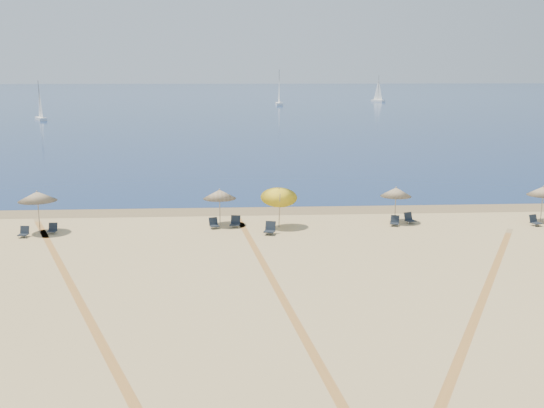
{
  "coord_description": "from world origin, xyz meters",
  "views": [
    {
      "loc": [
        -2.21,
        -17.05,
        9.3
      ],
      "look_at": [
        0.0,
        20.0,
        1.3
      ],
      "focal_mm": 41.09,
      "sensor_mm": 36.0,
      "label": 1
    }
  ],
  "objects_px": {
    "chair_2": "(24,232)",
    "chair_3": "(52,229)",
    "umbrella_3": "(279,193)",
    "chair_4": "(214,224)",
    "umbrella_1": "(37,196)",
    "chair_8": "(409,219)",
    "umbrella_2": "(220,194)",
    "umbrella_5": "(543,191)",
    "chair_7": "(395,221)",
    "sailboat_0": "(279,94)",
    "sailboat_1": "(40,108)",
    "chair_9": "(535,221)",
    "chair_6": "(270,229)",
    "chair_5": "(235,222)",
    "umbrella_4": "(396,192)",
    "sailboat_2": "(378,94)"
  },
  "relations": [
    {
      "from": "umbrella_4",
      "to": "chair_5",
      "type": "xyz_separation_m",
      "value": [
        -9.97,
        -0.68,
        -1.62
      ]
    },
    {
      "from": "chair_5",
      "to": "chair_7",
      "type": "relative_size",
      "value": 1.02
    },
    {
      "from": "umbrella_4",
      "to": "chair_8",
      "type": "distance_m",
      "value": 1.86
    },
    {
      "from": "sailboat_1",
      "to": "umbrella_4",
      "type": "bearing_deg",
      "value": -88.37
    },
    {
      "from": "umbrella_2",
      "to": "chair_9",
      "type": "bearing_deg",
      "value": -3.92
    },
    {
      "from": "chair_5",
      "to": "sailboat_0",
      "type": "distance_m",
      "value": 134.09
    },
    {
      "from": "chair_2",
      "to": "chair_5",
      "type": "bearing_deg",
      "value": 12.12
    },
    {
      "from": "chair_2",
      "to": "umbrella_2",
      "type": "bearing_deg",
      "value": 15.97
    },
    {
      "from": "umbrella_1",
      "to": "sailboat_2",
      "type": "bearing_deg",
      "value": 70.11
    },
    {
      "from": "chair_9",
      "to": "umbrella_4",
      "type": "bearing_deg",
      "value": 151.41
    },
    {
      "from": "umbrella_1",
      "to": "chair_6",
      "type": "distance_m",
      "value": 13.6
    },
    {
      "from": "umbrella_5",
      "to": "chair_5",
      "type": "relative_size",
      "value": 3.03
    },
    {
      "from": "chair_5",
      "to": "sailboat_0",
      "type": "height_order",
      "value": "sailboat_0"
    },
    {
      "from": "umbrella_1",
      "to": "chair_8",
      "type": "distance_m",
      "value": 22.32
    },
    {
      "from": "chair_2",
      "to": "sailboat_0",
      "type": "height_order",
      "value": "sailboat_0"
    },
    {
      "from": "chair_6",
      "to": "chair_9",
      "type": "relative_size",
      "value": 1.09
    },
    {
      "from": "umbrella_5",
      "to": "chair_7",
      "type": "distance_m",
      "value": 9.57
    },
    {
      "from": "chair_8",
      "to": "sailboat_2",
      "type": "xyz_separation_m",
      "value": [
        32.25,
        149.59,
        2.06
      ]
    },
    {
      "from": "umbrella_4",
      "to": "chair_4",
      "type": "distance_m",
      "value": 11.41
    },
    {
      "from": "umbrella_2",
      "to": "chair_3",
      "type": "xyz_separation_m",
      "value": [
        -9.7,
        -1.5,
        -1.65
      ]
    },
    {
      "from": "umbrella_3",
      "to": "chair_4",
      "type": "bearing_deg",
      "value": 178.78
    },
    {
      "from": "chair_8",
      "to": "chair_2",
      "type": "bearing_deg",
      "value": 163.23
    },
    {
      "from": "umbrella_5",
      "to": "sailboat_2",
      "type": "xyz_separation_m",
      "value": [
        23.91,
        149.69,
        0.4
      ]
    },
    {
      "from": "umbrella_1",
      "to": "umbrella_5",
      "type": "bearing_deg",
      "value": 1.62
    },
    {
      "from": "sailboat_2",
      "to": "umbrella_4",
      "type": "bearing_deg",
      "value": -127.85
    },
    {
      "from": "sailboat_1",
      "to": "chair_9",
      "type": "bearing_deg",
      "value": -84.63
    },
    {
      "from": "umbrella_5",
      "to": "chair_4",
      "type": "height_order",
      "value": "umbrella_5"
    },
    {
      "from": "sailboat_0",
      "to": "umbrella_3",
      "type": "bearing_deg",
      "value": -94.23
    },
    {
      "from": "umbrella_1",
      "to": "chair_8",
      "type": "bearing_deg",
      "value": 2.48
    },
    {
      "from": "chair_8",
      "to": "umbrella_2",
      "type": "bearing_deg",
      "value": 157.03
    },
    {
      "from": "umbrella_4",
      "to": "umbrella_5",
      "type": "relative_size",
      "value": 0.98
    },
    {
      "from": "sailboat_0",
      "to": "chair_6",
      "type": "bearing_deg",
      "value": -94.45
    },
    {
      "from": "umbrella_3",
      "to": "sailboat_2",
      "type": "relative_size",
      "value": 0.36
    },
    {
      "from": "chair_4",
      "to": "chair_6",
      "type": "bearing_deg",
      "value": -42.39
    },
    {
      "from": "umbrella_2",
      "to": "chair_4",
      "type": "bearing_deg",
      "value": -113.61
    },
    {
      "from": "umbrella_4",
      "to": "sailboat_0",
      "type": "xyz_separation_m",
      "value": [
        2.15,
        132.83,
        0.93
      ]
    },
    {
      "from": "sailboat_1",
      "to": "umbrella_1",
      "type": "bearing_deg",
      "value": -100.94
    },
    {
      "from": "umbrella_2",
      "to": "sailboat_0",
      "type": "height_order",
      "value": "sailboat_0"
    },
    {
      "from": "chair_2",
      "to": "chair_6",
      "type": "xyz_separation_m",
      "value": [
        14.03,
        -0.2,
        0.05
      ]
    },
    {
      "from": "chair_3",
      "to": "sailboat_2",
      "type": "height_order",
      "value": "sailboat_2"
    },
    {
      "from": "umbrella_5",
      "to": "chair_3",
      "type": "bearing_deg",
      "value": -177.87
    },
    {
      "from": "umbrella_1",
      "to": "chair_9",
      "type": "bearing_deg",
      "value": -0.13
    },
    {
      "from": "umbrella_5",
      "to": "chair_4",
      "type": "relative_size",
      "value": 3.14
    },
    {
      "from": "sailboat_1",
      "to": "umbrella_3",
      "type": "bearing_deg",
      "value": -92.58
    },
    {
      "from": "umbrella_2",
      "to": "sailboat_1",
      "type": "xyz_separation_m",
      "value": [
        -35.73,
        83.85,
        0.32
      ]
    },
    {
      "from": "chair_2",
      "to": "chair_7",
      "type": "bearing_deg",
      "value": 8.26
    },
    {
      "from": "chair_2",
      "to": "chair_3",
      "type": "relative_size",
      "value": 1.03
    },
    {
      "from": "chair_3",
      "to": "umbrella_4",
      "type": "bearing_deg",
      "value": 7.12
    },
    {
      "from": "chair_4",
      "to": "sailboat_1",
      "type": "relative_size",
      "value": 0.1
    },
    {
      "from": "chair_6",
      "to": "chair_5",
      "type": "bearing_deg",
      "value": 154.78
    }
  ]
}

